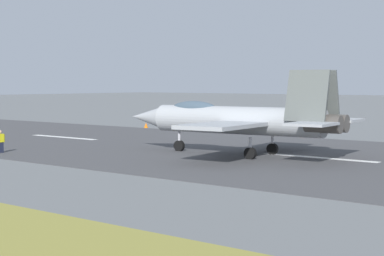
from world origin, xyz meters
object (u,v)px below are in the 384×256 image
fighter_jet (238,119)px  marker_cone_mid (300,134)px  crew_person (0,142)px  marker_cone_far (146,125)px

fighter_jet → marker_cone_mid: 15.94m
crew_person → marker_cone_mid: crew_person is taller
fighter_jet → crew_person: bearing=33.6°
crew_person → marker_cone_mid: (-9.73, -24.30, -0.51)m
marker_cone_mid → marker_cone_far: size_ratio=1.00×
fighter_jet → marker_cone_far: 27.15m
fighter_jet → crew_person: 16.29m
marker_cone_mid → fighter_jet: bearing=103.8°
fighter_jet → marker_cone_mid: bearing=-76.2°
crew_person → marker_cone_mid: bearing=-111.8°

